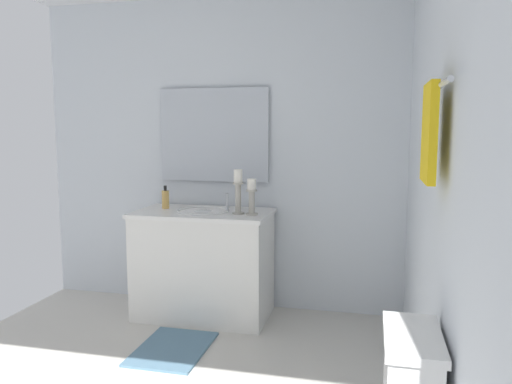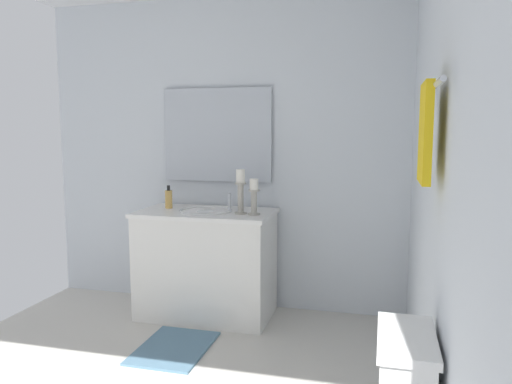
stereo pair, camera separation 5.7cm
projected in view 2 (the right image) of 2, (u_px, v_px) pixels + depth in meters
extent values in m
cube|color=silver|center=(438.00, 178.00, 2.08)|extent=(3.20, 0.04, 2.45)
cube|color=silver|center=(223.00, 155.00, 3.98)|extent=(0.04, 2.96, 2.45)
cube|color=white|center=(206.00, 265.00, 3.79)|extent=(0.55, 0.99, 0.78)
cube|color=white|center=(206.00, 213.00, 3.73)|extent=(0.58, 1.02, 0.03)
sphere|color=black|center=(151.00, 253.00, 4.00)|extent=(0.02, 0.02, 0.02)
sphere|color=black|center=(140.00, 259.00, 3.81)|extent=(0.02, 0.02, 0.02)
ellipsoid|color=white|center=(206.00, 218.00, 3.74)|extent=(0.38, 0.30, 0.11)
torus|color=white|center=(206.00, 211.00, 3.73)|extent=(0.40, 0.40, 0.02)
cylinder|color=silver|center=(230.00, 203.00, 3.68)|extent=(0.02, 0.02, 0.14)
cube|color=silver|center=(217.00, 135.00, 3.93)|extent=(0.02, 0.89, 0.74)
cylinder|color=#B7B2A5|center=(254.00, 214.00, 3.57)|extent=(0.09, 0.09, 0.01)
cylinder|color=#B7B2A5|center=(254.00, 203.00, 3.56)|extent=(0.04, 0.04, 0.17)
cylinder|color=#B7B2A5|center=(254.00, 190.00, 3.55)|extent=(0.08, 0.08, 0.01)
cylinder|color=white|center=(254.00, 184.00, 3.54)|extent=(0.06, 0.06, 0.08)
cylinder|color=#B7B2A5|center=(241.00, 213.00, 3.61)|extent=(0.09, 0.09, 0.01)
cylinder|color=#B7B2A5|center=(241.00, 199.00, 3.60)|extent=(0.04, 0.04, 0.22)
cylinder|color=#B7B2A5|center=(241.00, 183.00, 3.58)|extent=(0.08, 0.08, 0.01)
cylinder|color=white|center=(240.00, 176.00, 3.57)|extent=(0.06, 0.06, 0.09)
cylinder|color=#E5B259|center=(169.00, 199.00, 3.86)|extent=(0.06, 0.06, 0.14)
cylinder|color=black|center=(168.00, 188.00, 3.85)|extent=(0.02, 0.02, 0.04)
cube|color=white|center=(407.00, 339.00, 1.65)|extent=(0.38, 0.19, 0.03)
cylinder|color=silver|center=(433.00, 88.00, 1.79)|extent=(0.70, 0.02, 0.02)
cube|color=yellow|center=(425.00, 133.00, 1.81)|extent=(0.28, 0.03, 0.37)
cube|color=slate|center=(174.00, 348.00, 3.23)|extent=(0.60, 0.44, 0.02)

